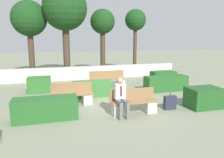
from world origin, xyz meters
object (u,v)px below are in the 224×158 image
at_px(bench_right_side, 72,97).
at_px(person_seated_man, 121,95).
at_px(tree_leftmost, 29,20).
at_px(bench_left_side, 108,81).
at_px(tree_center_right, 103,24).
at_px(bench_front, 134,104).
at_px(tree_rightmost, 135,22).
at_px(suitcase, 170,103).
at_px(tree_center_left, 65,9).

bearing_deg(bench_right_side, person_seated_man, -46.62).
distance_m(bench_right_side, tree_leftmost, 7.50).
height_order(bench_left_side, tree_center_right, tree_center_right).
xyz_separation_m(bench_front, bench_left_side, (0.14, 4.17, 0.01)).
height_order(tree_center_right, tree_rightmost, tree_rightmost).
xyz_separation_m(suitcase, tree_rightmost, (1.83, 8.18, 3.46)).
bearing_deg(bench_left_side, tree_center_right, 85.79).
distance_m(person_seated_man, suitcase, 2.06).
distance_m(person_seated_man, tree_leftmost, 9.32).
bearing_deg(tree_center_right, bench_front, -96.03).
height_order(bench_front, tree_rightmost, tree_rightmost).
distance_m(person_seated_man, tree_rightmost, 9.65).
height_order(bench_front, bench_right_side, same).
height_order(tree_leftmost, tree_rightmost, tree_leftmost).
bearing_deg(bench_right_side, tree_center_left, 90.30).
distance_m(tree_leftmost, tree_center_left, 2.34).
xyz_separation_m(bench_left_side, person_seated_man, (-0.66, -4.30, 0.41)).
height_order(bench_front, bench_left_side, same).
bearing_deg(person_seated_man, tree_rightmost, 65.33).
relative_size(bench_front, suitcase, 2.35).
relative_size(tree_leftmost, tree_center_right, 1.07).
distance_m(bench_right_side, person_seated_man, 2.33).
height_order(bench_left_side, tree_center_left, tree_center_left).
relative_size(tree_leftmost, tree_rightmost, 1.06).
bearing_deg(bench_front, tree_center_right, 83.97).
xyz_separation_m(bench_left_side, tree_center_left, (-1.86, 3.33, 4.02)).
xyz_separation_m(bench_right_side, tree_rightmost, (5.31, 6.60, 3.40)).
distance_m(person_seated_man, tree_center_left, 8.53).
bearing_deg(tree_center_right, bench_right_side, -113.37).
height_order(person_seated_man, suitcase, person_seated_man).
xyz_separation_m(tree_leftmost, tree_center_right, (4.79, 0.26, -0.16)).
distance_m(bench_front, tree_rightmost, 9.48).
relative_size(bench_front, person_seated_man, 1.25).
distance_m(bench_left_side, bench_right_side, 3.34).
relative_size(tree_center_left, tree_center_right, 1.28).
bearing_deg(tree_leftmost, suitcase, -56.03).
distance_m(bench_left_side, tree_rightmost, 6.15).
relative_size(bench_right_side, tree_center_right, 0.36).
relative_size(bench_left_side, tree_center_right, 0.42).
xyz_separation_m(person_seated_man, tree_leftmost, (-3.39, 8.16, 2.97)).
distance_m(person_seated_man, tree_center_right, 8.99).
height_order(bench_front, person_seated_man, person_seated_man).
distance_m(bench_right_side, suitcase, 3.82).
bearing_deg(bench_right_side, tree_rightmost, 54.21).
bearing_deg(bench_right_side, bench_left_side, 53.07).
distance_m(bench_left_side, suitcase, 4.35).
distance_m(tree_leftmost, tree_center_right, 4.80).
bearing_deg(tree_center_left, suitcase, -66.83).
relative_size(bench_right_side, tree_center_left, 0.28).
xyz_separation_m(person_seated_man, tree_center_left, (-1.20, 7.64, 3.61)).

